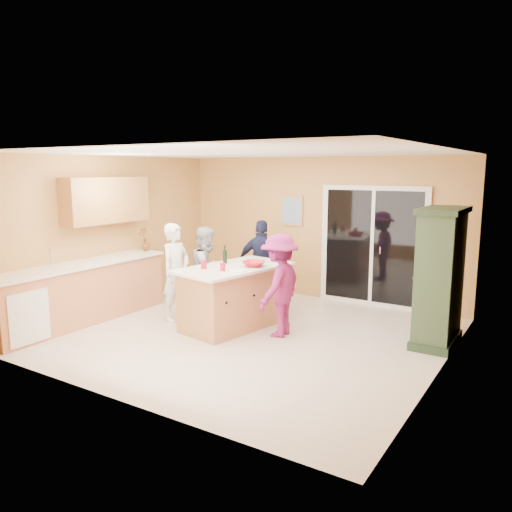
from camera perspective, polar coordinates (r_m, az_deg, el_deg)
The scene contains 22 objects.
floor at distance 7.42m, azimuth -1.41°, elevation -8.79°, with size 5.50×5.50×0.00m, color beige.
ceiling at distance 7.03m, azimuth -1.50°, elevation 11.72°, with size 5.50×5.00×0.10m, color white.
wall_back at distance 9.27m, azimuth 7.15°, elevation 3.15°, with size 5.50×0.10×2.60m, color #EFC162.
wall_front at distance 5.25m, azimuth -16.77°, elevation -2.36°, with size 5.50×0.10×2.60m, color #EFC162.
wall_left at distance 8.92m, azimuth -16.35°, elevation 2.56°, with size 0.10×5.00×2.60m, color #EFC162.
wall_right at distance 6.05m, azimuth 20.77°, elevation -0.99°, with size 0.10×5.00×2.60m, color #EFC162.
left_cabinet_run at distance 8.18m, azimuth -20.16°, elevation -4.26°, with size 0.65×3.05×1.24m.
upper_cabinets at distance 8.60m, azimuth -16.75°, elevation 6.14°, with size 0.35×1.60×0.75m, color #B97048.
sliding_door at distance 8.88m, azimuth 13.16°, elevation 1.05°, with size 1.90×0.07×2.10m.
framed_picture at distance 9.47m, azimuth 4.10°, elevation 5.16°, with size 0.46×0.04×0.56m.
kitchen_island at distance 7.60m, azimuth -2.53°, elevation -4.88°, with size 1.28×1.93×0.94m.
green_hutch at distance 7.18m, azimuth 20.25°, elevation -2.46°, with size 0.54×1.02×1.88m.
woman_white at distance 7.96m, azimuth -9.13°, elevation -1.84°, with size 0.56×0.37×1.55m, color white.
woman_grey at distance 8.21m, azimuth -5.59°, elevation -1.72°, with size 0.71×0.55×1.46m, color #A1A1A4.
woman_navy at distance 8.71m, azimuth 0.73°, elevation -0.83°, with size 0.89×0.37×1.51m, color #1A1F39.
woman_magenta at distance 7.13m, azimuth 2.70°, elevation -3.36°, with size 0.96×0.55×1.48m, color #891D69.
serving_bowl at distance 7.48m, azimuth -0.24°, elevation -0.89°, with size 0.33×0.33×0.08m, color #B2131F.
tulip_vase at distance 9.07m, azimuth -12.57°, elevation 1.94°, with size 0.23×0.16×0.44m, color #AA1113.
tumbler_near at distance 7.34m, azimuth -6.00°, elevation -0.97°, with size 0.09×0.09×0.12m, color #B2131F.
tumbler_far at distance 7.17m, azimuth -3.83°, elevation -1.25°, with size 0.08×0.08×0.11m, color #B2131F.
wine_bottle at distance 7.72m, azimuth -3.57°, elevation -0.05°, with size 0.06×0.06×0.28m.
white_plate at distance 7.11m, azimuth -2.14°, elevation -1.73°, with size 0.24×0.24×0.02m, color white.
Camera 1 is at (3.90, -5.85, 2.37)m, focal length 35.00 mm.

